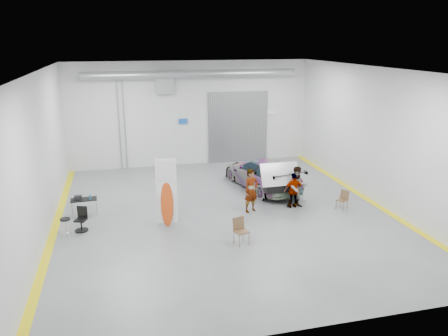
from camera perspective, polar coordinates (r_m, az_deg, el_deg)
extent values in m
plane|color=slate|center=(18.70, 0.08, -5.97)|extent=(16.00, 16.00, 0.00)
cube|color=silver|center=(17.50, -22.76, 1.49)|extent=(0.02, 16.00, 6.00)
cube|color=silver|center=(20.57, 19.42, 3.92)|extent=(0.02, 16.00, 6.00)
cube|color=silver|center=(25.46, -4.29, 7.07)|extent=(14.00, 0.02, 6.00)
cube|color=silver|center=(10.55, 10.68, -6.92)|extent=(14.00, 0.02, 6.00)
cube|color=white|center=(17.32, 0.09, 12.70)|extent=(14.00, 16.00, 0.02)
cube|color=gray|center=(26.14, 1.87, 5.36)|extent=(3.60, 0.12, 4.20)
cube|color=gray|center=(24.94, -7.81, 10.95)|extent=(1.00, 0.50, 1.20)
cylinder|color=gray|center=(24.59, -4.16, 12.15)|extent=(11.90, 0.44, 0.44)
cube|color=#1652B4|center=(25.37, -5.36, 6.10)|extent=(0.50, 0.04, 0.30)
cube|color=white|center=(26.61, 6.07, 7.22)|extent=(0.70, 0.04, 0.25)
cylinder|color=gray|center=(25.12, -12.84, 5.42)|extent=(0.08, 0.08, 5.00)
cylinder|color=gray|center=(25.12, -13.53, 5.38)|extent=(0.08, 0.08, 5.00)
cube|color=#DACA0C|center=(18.42, -21.27, -7.50)|extent=(0.30, 16.00, 0.01)
cube|color=#DACA0C|center=(21.29, 18.32, -3.97)|extent=(0.30, 16.00, 0.01)
imported|color=silver|center=(21.72, 5.01, -0.72)|extent=(3.09, 5.45, 1.49)
imported|color=#8D6B4D|center=(18.63, 3.56, -2.95)|extent=(0.81, 0.68, 1.91)
imported|color=#436C7B|center=(19.35, 9.58, -2.47)|extent=(0.96, 0.77, 1.86)
imported|color=#9E5834|center=(19.33, 9.09, -2.90)|extent=(0.93, 0.41, 1.59)
cube|color=white|center=(17.39, -7.37, -4.44)|extent=(0.82, 0.14, 1.75)
ellipsoid|color=orange|center=(17.33, -7.33, -4.68)|extent=(0.51, 0.29, 1.85)
cube|color=white|center=(16.95, -7.52, -0.31)|extent=(0.79, 0.14, 0.92)
cylinder|color=white|center=(17.19, -8.56, -3.01)|extent=(0.02, 0.02, 2.92)
cylinder|color=white|center=(17.26, -6.31, -2.84)|extent=(0.02, 0.02, 2.92)
cube|color=brown|center=(15.87, 2.29, -8.28)|extent=(0.57, 0.55, 0.04)
cube|color=brown|center=(15.95, 2.09, -7.14)|extent=(0.47, 0.22, 0.44)
cube|color=brown|center=(19.65, 15.17, -4.08)|extent=(0.54, 0.55, 0.04)
cube|color=brown|center=(19.72, 14.97, -3.30)|extent=(0.28, 0.39, 0.39)
cylinder|color=black|center=(17.32, -20.06, -6.31)|extent=(0.36, 0.36, 0.05)
torus|color=silver|center=(17.51, -19.91, -7.80)|extent=(0.38, 0.38, 0.02)
cylinder|color=gray|center=(19.30, -19.26, -5.18)|extent=(0.03, 0.03, 0.64)
cylinder|color=gray|center=(19.22, -16.35, -5.01)|extent=(0.03, 0.03, 0.64)
cylinder|color=gray|center=(19.71, -19.15, -4.72)|extent=(0.03, 0.03, 0.64)
cylinder|color=gray|center=(19.63, -16.30, -4.54)|extent=(0.03, 0.03, 0.64)
cube|color=black|center=(19.34, -17.85, -3.93)|extent=(1.10, 0.59, 0.04)
cylinder|color=#1B68A4|center=(19.20, -17.10, -3.64)|extent=(0.07, 0.07, 0.20)
cube|color=black|center=(19.37, -18.53, -3.65)|extent=(0.31, 0.20, 0.16)
cylinder|color=black|center=(17.93, -18.08, -7.73)|extent=(0.50, 0.50, 0.04)
cylinder|color=black|center=(17.85, -18.14, -7.10)|extent=(0.05, 0.05, 0.43)
cube|color=black|center=(17.77, -18.20, -6.46)|extent=(0.53, 0.53, 0.06)
cube|color=black|center=(17.85, -18.24, -5.42)|extent=(0.39, 0.19, 0.45)
cube|color=silver|center=(19.42, 7.25, -0.52)|extent=(1.73, 1.05, 0.04)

